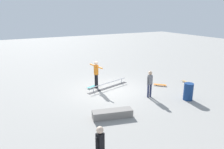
{
  "coord_description": "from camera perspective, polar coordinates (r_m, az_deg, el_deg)",
  "views": [
    {
      "loc": [
        5.67,
        11.14,
        4.65
      ],
      "look_at": [
        -0.21,
        0.12,
        1.0
      ],
      "focal_mm": 34.7,
      "sensor_mm": 36.0,
      "label": 1
    }
  ],
  "objects": [
    {
      "name": "ground_plane",
      "position": [
        13.34,
        -1.04,
        -4.12
      ],
      "size": [
        60.0,
        60.0,
        0.0
      ],
      "primitive_type": "plane",
      "color": "gray"
    },
    {
      "name": "grind_rail",
      "position": [
        13.69,
        -0.99,
        -2.88
      ],
      "size": [
        3.13,
        1.11,
        0.36
      ],
      "rotation": [
        0.0,
        0.0,
        0.28
      ],
      "color": "black",
      "rests_on": "ground_plane"
    },
    {
      "name": "skate_ledge",
      "position": [
        10.0,
        0.11,
        -10.3
      ],
      "size": [
        1.9,
        0.93,
        0.35
      ],
      "primitive_type": "cube",
      "rotation": [
        0.0,
        0.0,
        -0.24
      ],
      "color": "gray",
      "rests_on": "ground_plane"
    },
    {
      "name": "skater_main",
      "position": [
        13.45,
        -4.2,
        0.5
      ],
      "size": [
        0.27,
        1.38,
        1.72
      ],
      "rotation": [
        0.0,
        0.0,
        1.71
      ],
      "color": "black",
      "rests_on": "ground_plane"
    },
    {
      "name": "skateboard_main",
      "position": [
        13.78,
        -5.14,
        -3.17
      ],
      "size": [
        0.82,
        0.47,
        0.09
      ],
      "rotation": [
        0.0,
        0.0,
        3.5
      ],
      "color": "teal",
      "rests_on": "ground_plane"
    },
    {
      "name": "bystander_black_shirt",
      "position": [
        6.63,
        -3.13,
        -18.55
      ],
      "size": [
        0.35,
        0.23,
        1.53
      ],
      "rotation": [
        0.0,
        0.0,
        3.48
      ],
      "color": "black",
      "rests_on": "ground_plane"
    },
    {
      "name": "bystander_grey_shirt",
      "position": [
        12.17,
        9.92,
        -2.11
      ],
      "size": [
        0.35,
        0.21,
        1.52
      ],
      "rotation": [
        0.0,
        0.0,
        6.14
      ],
      "color": "#2D3351",
      "rests_on": "ground_plane"
    },
    {
      "name": "loose_skateboard_natural",
      "position": [
        15.44,
        18.95,
        -1.86
      ],
      "size": [
        0.38,
        0.82,
        0.09
      ],
      "rotation": [
        0.0,
        0.0,
        1.37
      ],
      "color": "tan",
      "rests_on": "ground_plane"
    },
    {
      "name": "loose_skateboard_orange",
      "position": [
        14.4,
        12.52,
        -2.64
      ],
      "size": [
        0.7,
        0.71,
        0.09
      ],
      "rotation": [
        0.0,
        0.0,
        5.49
      ],
      "color": "orange",
      "rests_on": "ground_plane"
    },
    {
      "name": "trash_bin",
      "position": [
        12.47,
        19.46,
        -4.27
      ],
      "size": [
        0.5,
        0.5,
        0.94
      ],
      "primitive_type": "cylinder",
      "color": "navy",
      "rests_on": "ground_plane"
    }
  ]
}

